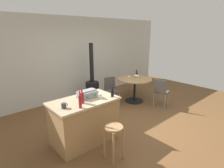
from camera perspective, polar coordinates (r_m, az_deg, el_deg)
name	(u,v)px	position (r m, az deg, el deg)	size (l,w,h in m)	color
ground_plane	(131,121)	(4.80, 6.00, -11.44)	(8.80, 8.80, 0.00)	brown
back_wall	(76,58)	(6.31, -11.18, 7.98)	(8.00, 0.10, 2.70)	beige
kitchen_island	(85,120)	(3.85, -8.63, -11.30)	(1.35, 0.78, 0.91)	#A37A4C
wooden_stool	(114,135)	(3.31, 0.62, -15.91)	(0.32, 0.32, 0.64)	#A37A4C
dining_table	(135,84)	(5.90, 7.17, 0.05)	(1.10, 1.10, 0.77)	black
folding_chair_near	(161,91)	(5.59, 15.19, -2.06)	(0.51, 0.51, 0.88)	#47423D
folding_chair_far	(133,80)	(6.75, 6.75, 1.36)	(0.56, 0.56, 0.85)	#47423D
folding_chair_left	(111,89)	(5.63, -0.28, -1.55)	(0.50, 0.50, 0.85)	#47423D
wood_stove	(92,87)	(6.03, -6.23, -0.84)	(0.44, 0.45, 1.88)	black
toolbox	(87,94)	(3.77, -7.78, -3.11)	(0.38, 0.27, 0.16)	gray
bottle_0	(80,101)	(3.26, -10.03, -5.43)	(0.06, 0.06, 0.32)	maroon
bottle_1	(82,98)	(3.47, -9.40, -4.32)	(0.08, 0.08, 0.28)	maroon
bottle_2	(112,93)	(3.76, 0.10, -2.83)	(0.06, 0.06, 0.22)	black
cup_0	(100,96)	(3.68, -3.81, -3.83)	(0.12, 0.08, 0.11)	white
cup_1	(64,106)	(3.34, -14.96, -6.63)	(0.13, 0.09, 0.09)	#383838
wine_glass	(129,77)	(5.61, 5.40, 2.26)	(0.07, 0.07, 0.14)	silver
serving_bowl	(137,76)	(6.08, 7.80, 2.60)	(0.18, 0.18, 0.07)	white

